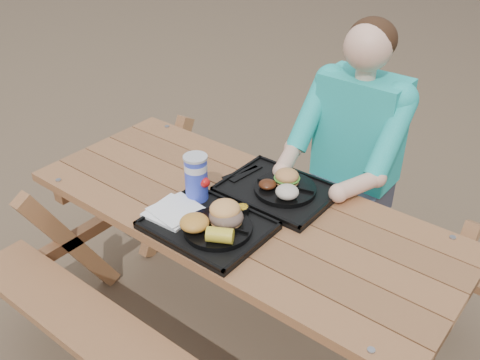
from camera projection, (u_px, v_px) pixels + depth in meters
The scene contains 18 objects.
ground at pixel (240, 335), 2.57m from camera, with size 60.00×60.00×0.00m, color #999999.
picnic_table at pixel (240, 276), 2.37m from camera, with size 1.80×1.49×0.75m, color #999999, non-canonical shape.
tray_near at pixel (208, 226), 2.04m from camera, with size 0.45×0.35×0.02m, color black.
tray_far at pixel (278, 192), 2.25m from camera, with size 0.45×0.35×0.02m, color black.
plate_near at pixel (218, 228), 2.00m from camera, with size 0.26×0.26×0.02m, color black.
plate_far at pixel (285, 189), 2.23m from camera, with size 0.26×0.26×0.02m, color black.
napkin_stack at pixel (173, 211), 2.09m from camera, with size 0.18×0.18×0.02m, color white.
soda_cup at pixel (196, 179), 2.14m from camera, with size 0.09×0.09×0.19m, color #1A2EC9.
condiment_bbq at pixel (231, 206), 2.12m from camera, with size 0.04×0.04×0.03m, color black.
condiment_mustard at pixel (242, 210), 2.09m from camera, with size 0.06×0.06×0.03m, color gold.
sandwich at pixel (226, 208), 1.98m from camera, with size 0.12×0.12×0.13m, color #F6A557, non-canonical shape.
mac_cheese at pixel (194, 223), 1.97m from camera, with size 0.11×0.11×0.06m, color gold.
corn_cob at pixel (220, 235), 1.90m from camera, with size 0.10×0.10×0.06m, color yellow, non-canonical shape.
cutlery_far at pixel (246, 173), 2.35m from camera, with size 0.03×0.18×0.01m, color black.
burger at pixel (287, 173), 2.23m from camera, with size 0.10×0.10×0.09m, color #CF8749, non-canonical shape.
baked_beans at pixel (267, 184), 2.21m from camera, with size 0.07×0.07×0.03m, color #4A200E.
potato_salad at pixel (287, 192), 2.14m from camera, with size 0.10×0.10×0.05m, color beige.
diner at pixel (353, 173), 2.61m from camera, with size 0.48×0.84×1.28m, color teal, non-canonical shape.
Camera 1 is at (1.10, -1.40, 2.00)m, focal length 40.00 mm.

